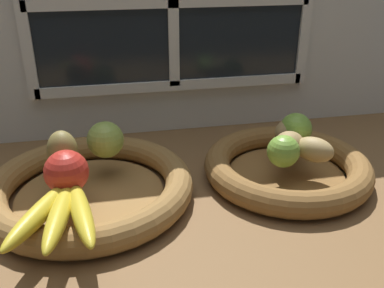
% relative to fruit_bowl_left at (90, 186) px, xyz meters
% --- Properties ---
extents(ground_plane, '(1.40, 0.90, 0.03)m').
position_rel_fruit_bowl_left_xyz_m(ground_plane, '(0.20, -0.00, -0.04)').
color(ground_plane, brown).
extents(back_wall, '(1.40, 0.05, 0.55)m').
position_rel_fruit_bowl_left_xyz_m(back_wall, '(0.20, 0.29, 0.26)').
color(back_wall, silver).
rests_on(back_wall, ground_plane).
extents(fruit_bowl_left, '(0.38, 0.38, 0.05)m').
position_rel_fruit_bowl_left_xyz_m(fruit_bowl_left, '(0.00, 0.00, 0.00)').
color(fruit_bowl_left, olive).
rests_on(fruit_bowl_left, ground_plane).
extents(fruit_bowl_right, '(0.33, 0.33, 0.05)m').
position_rel_fruit_bowl_left_xyz_m(fruit_bowl_right, '(0.38, 0.00, 0.00)').
color(fruit_bowl_right, brown).
rests_on(fruit_bowl_right, ground_plane).
extents(apple_red_front, '(0.07, 0.07, 0.07)m').
position_rel_fruit_bowl_left_xyz_m(apple_red_front, '(-0.03, -0.06, 0.06)').
color(apple_red_front, red).
rests_on(apple_red_front, fruit_bowl_left).
extents(apple_green_back, '(0.07, 0.07, 0.07)m').
position_rel_fruit_bowl_left_xyz_m(apple_green_back, '(0.03, 0.06, 0.06)').
color(apple_green_back, '#99B74C').
rests_on(apple_green_back, fruit_bowl_left).
extents(pear_brown, '(0.08, 0.08, 0.08)m').
position_rel_fruit_bowl_left_xyz_m(pear_brown, '(-0.04, 0.02, 0.07)').
color(pear_brown, olive).
rests_on(pear_brown, fruit_bowl_left).
extents(banana_bunch_front, '(0.14, 0.20, 0.03)m').
position_rel_fruit_bowl_left_xyz_m(banana_bunch_front, '(-0.04, -0.14, 0.04)').
color(banana_bunch_front, gold).
rests_on(banana_bunch_front, fruit_bowl_left).
extents(potato_back, '(0.09, 0.08, 0.05)m').
position_rel_fruit_bowl_left_xyz_m(potato_back, '(0.41, 0.05, 0.05)').
color(potato_back, '#A38451').
rests_on(potato_back, fruit_bowl_right).
extents(potato_large, '(0.08, 0.08, 0.05)m').
position_rel_fruit_bowl_left_xyz_m(potato_large, '(0.38, 0.00, 0.05)').
color(potato_large, '#A38451').
rests_on(potato_large, fruit_bowl_right).
extents(potato_small, '(0.09, 0.09, 0.05)m').
position_rel_fruit_bowl_left_xyz_m(potato_small, '(0.42, -0.04, 0.05)').
color(potato_small, tan).
rests_on(potato_small, fruit_bowl_right).
extents(lime_near, '(0.06, 0.06, 0.06)m').
position_rel_fruit_bowl_left_xyz_m(lime_near, '(0.35, -0.04, 0.06)').
color(lime_near, '#7AAD3D').
rests_on(lime_near, fruit_bowl_right).
extents(lime_far, '(0.07, 0.07, 0.07)m').
position_rel_fruit_bowl_left_xyz_m(lime_far, '(0.42, 0.04, 0.06)').
color(lime_far, '#7AAD3D').
rests_on(lime_far, fruit_bowl_right).
extents(chili_pepper, '(0.11, 0.03, 0.02)m').
position_rel_fruit_bowl_left_xyz_m(chili_pepper, '(0.41, -0.01, 0.04)').
color(chili_pepper, red).
rests_on(chili_pepper, fruit_bowl_right).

